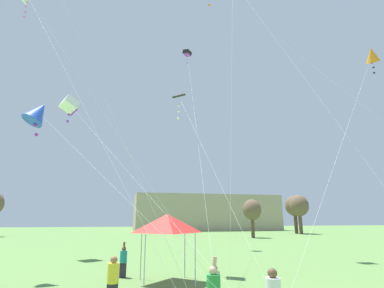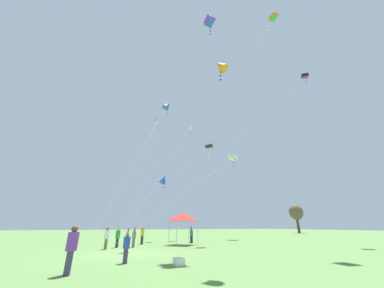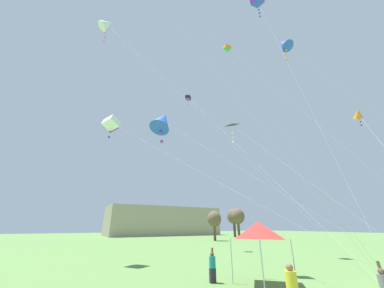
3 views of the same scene
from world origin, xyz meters
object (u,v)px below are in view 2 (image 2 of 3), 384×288
at_px(person_purple_shirt, 71,248).
at_px(person_grey_shirt, 134,237).
at_px(person_teal_shirt, 191,235).
at_px(kite_black_box_8, 305,76).
at_px(kite_white_delta_4, 156,126).
at_px(kite_white_box_5, 233,157).
at_px(kite_orange_diamond_3, 220,66).
at_px(kite_orange_box_0, 273,17).
at_px(cooler_box, 179,262).
at_px(person_white_shirt, 107,237).
at_px(kite_blue_diamond_6, 167,106).
at_px(person_green_shirt, 118,236).
at_px(kite_blue_diamond_1, 164,180).
at_px(person_yellow_shirt, 142,235).
at_px(kite_white_diamond_10, 191,128).
at_px(kite_pink_delta_9, 155,120).
at_px(person_blue_shirt, 126,246).
at_px(festival_tent, 183,217).
at_px(kite_black_delta_2, 208,147).
at_px(kite_purple_box_7, 210,21).

distance_m(person_purple_shirt, person_grey_shirt, 11.53).
xyz_separation_m(person_purple_shirt, person_teal_shirt, (-13.50, 11.19, -0.12)).
distance_m(person_teal_shirt, kite_black_box_8, 28.00).
height_order(kite_white_delta_4, kite_white_box_5, kite_white_delta_4).
height_order(kite_orange_diamond_3, kite_white_box_5, kite_white_box_5).
xyz_separation_m(kite_orange_box_0, kite_white_box_5, (-14.67, 2.03, -15.58)).
xyz_separation_m(cooler_box, person_white_shirt, (-9.57, -2.83, 0.74)).
relative_size(kite_blue_diamond_6, kite_black_box_8, 0.64).
height_order(cooler_box, person_green_shirt, person_green_shirt).
xyz_separation_m(person_white_shirt, person_green_shirt, (-1.29, 1.01, 0.01)).
distance_m(kite_orange_box_0, kite_white_delta_4, 23.45).
bearing_deg(kite_blue_diamond_1, kite_orange_box_0, 37.18).
distance_m(person_purple_shirt, kite_white_delta_4, 28.29).
relative_size(person_yellow_shirt, kite_orange_box_0, 0.06).
xyz_separation_m(person_teal_shirt, person_green_shirt, (2.34, -8.27, 0.07)).
height_order(person_white_shirt, kite_white_diamond_10, kite_white_diamond_10).
distance_m(cooler_box, kite_orange_diamond_3, 12.54).
bearing_deg(person_teal_shirt, person_purple_shirt, 35.07).
distance_m(kite_black_box_8, kite_pink_delta_9, 23.83).
bearing_deg(person_blue_shirt, kite_blue_diamond_1, -17.01).
height_order(person_yellow_shirt, person_teal_shirt, person_teal_shirt).
bearing_deg(kite_pink_delta_9, kite_white_box_5, 88.65).
distance_m(festival_tent, kite_blue_diamond_6, 12.42).
bearing_deg(person_grey_shirt, kite_orange_diamond_3, -35.69).
distance_m(person_green_shirt, kite_blue_diamond_1, 11.26).
bearing_deg(kite_orange_diamond_3, person_yellow_shirt, -173.30).
xyz_separation_m(person_green_shirt, kite_white_box_5, (-7.60, 18.37, 11.92)).
distance_m(person_yellow_shirt, kite_white_diamond_10, 20.58).
relative_size(cooler_box, kite_blue_diamond_6, 0.04).
xyz_separation_m(kite_black_box_8, kite_pink_delta_9, (-12.37, -19.55, -5.70)).
xyz_separation_m(person_blue_shirt, kite_white_box_5, (-16.74, 18.85, 12.03)).
bearing_deg(kite_orange_box_0, person_white_shirt, -108.41).
bearing_deg(kite_blue_diamond_1, kite_orange_diamond_3, -4.68).
bearing_deg(kite_blue_diamond_1, kite_white_delta_4, -168.43).
relative_size(kite_blue_diamond_1, kite_black_delta_2, 0.78).
height_order(cooler_box, kite_black_box_8, kite_black_box_8).
relative_size(festival_tent, kite_white_delta_4, 0.17).
height_order(person_yellow_shirt, person_grey_shirt, person_grey_shirt).
height_order(festival_tent, kite_white_delta_4, kite_white_delta_4).
distance_m(person_blue_shirt, kite_white_box_5, 27.93).
distance_m(festival_tent, kite_black_delta_2, 8.46).
bearing_deg(kite_purple_box_7, kite_white_box_5, 138.85).
height_order(person_teal_shirt, kite_white_delta_4, kite_white_delta_4).
bearing_deg(person_yellow_shirt, kite_blue_diamond_1, 35.60).
bearing_deg(kite_black_delta_2, kite_blue_diamond_6, -84.72).
distance_m(festival_tent, kite_orange_diamond_3, 15.43).
relative_size(person_purple_shirt, kite_purple_box_7, 0.07).
bearing_deg(kite_black_delta_2, person_grey_shirt, -91.41).
relative_size(person_grey_shirt, kite_blue_diamond_6, 0.11).
height_order(person_yellow_shirt, kite_white_box_5, kite_white_box_5).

